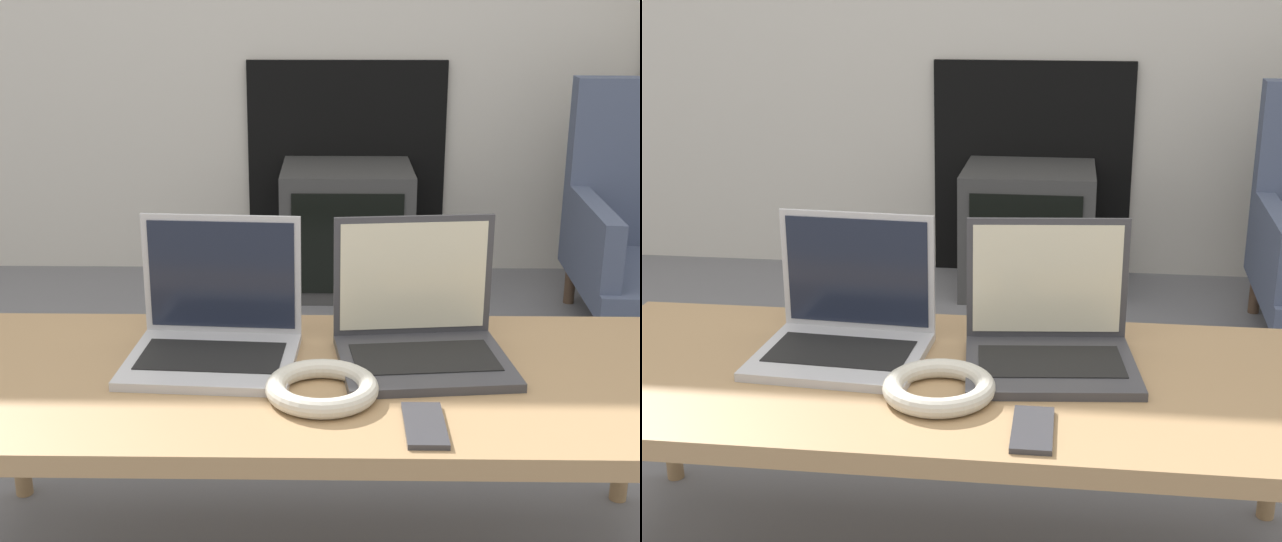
% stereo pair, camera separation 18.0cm
% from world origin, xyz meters
% --- Properties ---
extents(table, '(1.35, 0.58, 0.40)m').
position_xyz_m(table, '(0.00, 0.23, 0.37)').
color(table, '#9E7A51').
rests_on(table, ground_plane).
extents(laptop_left, '(0.31, 0.27, 0.24)m').
position_xyz_m(laptop_left, '(-0.19, 0.31, 0.45)').
color(laptop_left, '#B2B2B7').
rests_on(laptop_left, table).
extents(laptop_right, '(0.32, 0.28, 0.24)m').
position_xyz_m(laptop_right, '(0.18, 0.31, 0.45)').
color(laptop_right, '#38383D').
rests_on(laptop_right, table).
extents(headphones, '(0.19, 0.19, 0.03)m').
position_xyz_m(headphones, '(0.01, 0.14, 0.42)').
color(headphones, beige).
rests_on(headphones, table).
extents(phone, '(0.06, 0.14, 0.01)m').
position_xyz_m(phone, '(0.17, 0.04, 0.40)').
color(phone, '#333338').
rests_on(phone, table).
extents(tv, '(0.45, 0.42, 0.44)m').
position_xyz_m(tv, '(0.07, 1.87, 0.22)').
color(tv, '#383838').
rests_on(tv, ground_plane).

